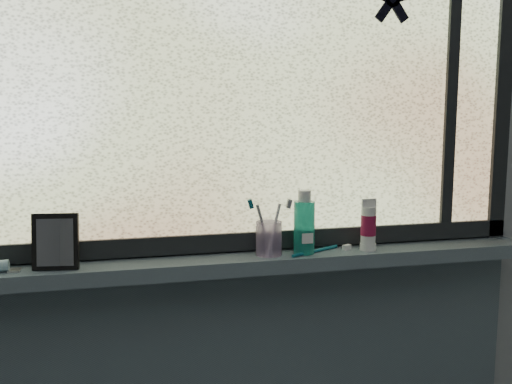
{
  "coord_description": "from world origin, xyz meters",
  "views": [
    {
      "loc": [
        -0.36,
        -0.25,
        1.41
      ],
      "look_at": [
        -0.05,
        1.05,
        1.22
      ],
      "focal_mm": 40.0,
      "sensor_mm": 36.0,
      "label": 1
    }
  ],
  "objects_px": {
    "toothbrush_cup": "(269,238)",
    "mouthwash_bottle": "(304,222)",
    "cream_tube": "(368,223)",
    "vanity_mirror": "(56,242)"
  },
  "relations": [
    {
      "from": "toothbrush_cup",
      "to": "cream_tube",
      "type": "distance_m",
      "value": 0.29
    },
    {
      "from": "mouthwash_bottle",
      "to": "cream_tube",
      "type": "distance_m",
      "value": 0.19
    },
    {
      "from": "toothbrush_cup",
      "to": "mouthwash_bottle",
      "type": "relative_size",
      "value": 0.64
    },
    {
      "from": "vanity_mirror",
      "to": "mouthwash_bottle",
      "type": "relative_size",
      "value": 0.96
    },
    {
      "from": "mouthwash_bottle",
      "to": "toothbrush_cup",
      "type": "bearing_deg",
      "value": 176.52
    },
    {
      "from": "toothbrush_cup",
      "to": "cream_tube",
      "type": "height_order",
      "value": "cream_tube"
    },
    {
      "from": "vanity_mirror",
      "to": "cream_tube",
      "type": "xyz_separation_m",
      "value": [
        0.84,
        -0.0,
        0.01
      ]
    },
    {
      "from": "vanity_mirror",
      "to": "cream_tube",
      "type": "relative_size",
      "value": 1.33
    },
    {
      "from": "mouthwash_bottle",
      "to": "cream_tube",
      "type": "bearing_deg",
      "value": -2.1
    },
    {
      "from": "toothbrush_cup",
      "to": "mouthwash_bottle",
      "type": "xyz_separation_m",
      "value": [
        0.1,
        -0.01,
        0.04
      ]
    }
  ]
}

